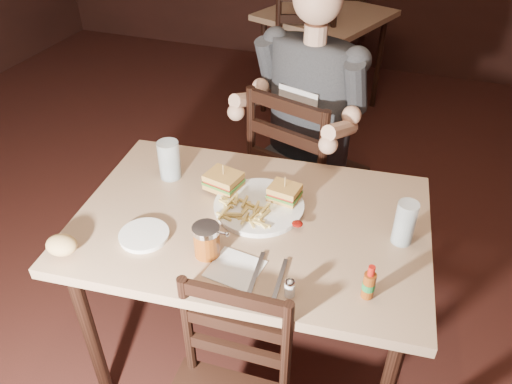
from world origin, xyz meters
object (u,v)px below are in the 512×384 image
(syrup_dispenser, at_px, (207,241))
(diner, at_px, (307,88))
(bg_table, at_px, (325,25))
(side_plate, at_px, (144,236))
(chair_far, at_px, (306,176))
(bg_chair_near, at_px, (304,77))
(glass_left, at_px, (169,160))
(dinner_plate, at_px, (259,207))
(bg_chair_far, at_px, (338,28))
(glass_right, at_px, (405,223))
(main_table, at_px, (251,236))
(hot_sauce, at_px, (369,282))

(syrup_dispenser, bearing_deg, diner, 79.04)
(bg_table, distance_m, side_plate, 2.61)
(bg_table, height_order, diner, diner)
(chair_far, relative_size, bg_chair_near, 0.99)
(chair_far, bearing_deg, glass_left, 71.83)
(dinner_plate, bearing_deg, bg_chair_far, 95.82)
(bg_chair_near, xyz_separation_m, dinner_plate, (0.29, -1.79, 0.28))
(bg_table, relative_size, syrup_dispenser, 9.24)
(bg_chair_far, bearing_deg, chair_far, 88.38)
(bg_chair_far, relative_size, glass_right, 6.26)
(main_table, bearing_deg, bg_chair_near, 98.82)
(bg_table, height_order, bg_chair_far, bg_chair_far)
(side_plate, bearing_deg, dinner_plate, 40.94)
(main_table, bearing_deg, chair_far, 87.84)
(side_plate, bearing_deg, hot_sauce, -0.76)
(glass_right, height_order, syrup_dispenser, glass_right)
(chair_far, relative_size, bg_chair_far, 1.02)
(dinner_plate, bearing_deg, glass_right, -0.35)
(glass_left, bearing_deg, bg_chair_near, 86.80)
(diner, xyz_separation_m, hot_sauce, (0.42, -0.89, -0.14))
(main_table, relative_size, chair_far, 1.31)
(diner, distance_m, hot_sauce, 1.00)
(bg_chair_near, distance_m, diner, 1.30)
(hot_sauce, bearing_deg, dinner_plate, 147.01)
(bg_chair_far, height_order, glass_right, bg_chair_far)
(chair_far, height_order, bg_chair_far, chair_far)
(dinner_plate, bearing_deg, side_plate, -139.06)
(chair_far, xyz_separation_m, bg_chair_near, (-0.31, 1.13, 0.01))
(bg_chair_far, bearing_deg, syrup_dispenser, 84.26)
(diner, bearing_deg, bg_chair_near, 121.39)
(bg_chair_near, relative_size, side_plate, 6.18)
(bg_chair_near, distance_m, syrup_dispenser, 2.09)
(hot_sauce, bearing_deg, chair_far, 113.59)
(dinner_plate, bearing_deg, hot_sauce, -32.99)
(dinner_plate, xyz_separation_m, syrup_dispenser, (-0.08, -0.27, 0.05))
(main_table, xyz_separation_m, side_plate, (-0.30, -0.21, 0.09))
(bg_table, height_order, glass_right, glass_right)
(bg_table, xyz_separation_m, bg_chair_far, (0.00, 0.55, -0.20))
(chair_far, bearing_deg, glass_right, 142.79)
(glass_left, distance_m, glass_right, 0.89)
(bg_table, bearing_deg, bg_chair_far, 90.00)
(main_table, distance_m, glass_left, 0.44)
(glass_right, height_order, hot_sauce, glass_right)
(bg_chair_near, bearing_deg, bg_chair_far, 73.64)
(bg_table, xyz_separation_m, diner, (0.30, -1.72, 0.29))
(bg_chair_near, relative_size, diner, 1.08)
(dinner_plate, height_order, syrup_dispenser, syrup_dispenser)
(syrup_dispenser, bearing_deg, main_table, 65.85)
(glass_left, xyz_separation_m, glass_right, (0.88, -0.08, 0.00))
(bg_table, distance_m, chair_far, 1.72)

